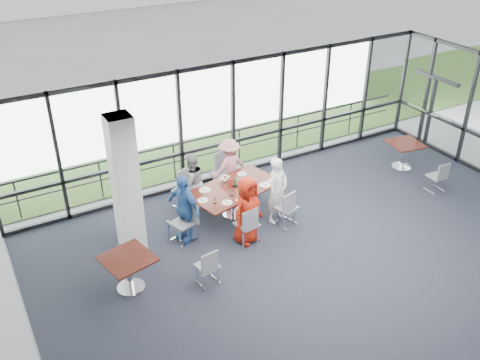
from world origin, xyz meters
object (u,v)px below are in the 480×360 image
diner_far_left (191,183)px  diner_far_right (230,166)px  side_table_left (128,262)px  chair_main_fr (222,173)px  chair_main_nl (247,224)px  chair_spare_la (207,266)px  side_table_right (405,147)px  diner_near_right (277,190)px  structural_column (126,188)px  chair_spare_lb (128,221)px  chair_spare_r (436,177)px  diner_end (184,208)px  chair_main_nr (286,207)px  main_table (234,191)px  chair_main_fl (183,190)px  chair_main_end (183,223)px  diner_near_left (247,210)px

diner_far_left → diner_far_right: (1.21, 0.31, -0.02)m
side_table_left → chair_main_fr: size_ratio=1.12×
chair_main_nl → chair_spare_la: size_ratio=1.11×
side_table_right → diner_near_right: size_ratio=0.61×
structural_column → chair_spare_lb: size_ratio=3.88×
diner_far_left → chair_spare_r: bearing=153.5°
diner_end → chair_main_nr: 2.40m
diner_near_right → chair_spare_r: bearing=-29.4°
diner_near_right → diner_end: size_ratio=1.01×
diner_end → chair_spare_r: (6.54, -1.26, -0.40)m
diner_far_left → chair_main_fr: bearing=-160.0°
diner_far_left → chair_spare_r: size_ratio=1.88×
main_table → side_table_left: size_ratio=2.23×
chair_spare_r → chair_main_fl: bearing=160.6°
diner_near_right → chair_main_end: bearing=154.3°
diner_far_right → chair_spare_r: bearing=145.2°
main_table → diner_near_left: bearing=-117.3°
chair_main_end → chair_spare_la: chair_main_end is taller
structural_column → chair_spare_lb: bearing=78.5°
side_table_right → diner_near_right: diner_near_right is taller
diner_far_right → chair_spare_r: (4.68, -2.56, -0.34)m
main_table → diner_end: size_ratio=1.50×
diner_end → diner_near_left: bearing=38.2°
diner_far_right → main_table: bearing=60.6°
main_table → chair_main_fl: 1.33m
chair_main_fl → chair_spare_la: (-0.78, -2.89, -0.02)m
chair_main_nl → chair_main_end: chair_main_end is taller
side_table_right → chair_main_nr: chair_main_nr is taller
diner_near_right → structural_column: bearing=154.1°
chair_main_nl → chair_main_fl: (-0.61, 2.07, -0.02)m
chair_main_nl → chair_spare_r: bearing=-13.9°
side_table_right → chair_main_nl: 5.66m
diner_far_left → chair_main_nl: bearing=99.7°
structural_column → chair_main_fr: bearing=25.8°
chair_spare_lb → diner_far_right: bearing=-178.3°
main_table → chair_spare_lb: 2.55m
diner_near_right → chair_main_fr: 1.98m
diner_far_left → diner_far_right: diner_far_left is taller
structural_column → chair_main_nr: bearing=-12.2°
diner_far_right → chair_main_nr: 2.02m
chair_main_nr → chair_main_fl: (-1.75, 1.92, -0.02)m
diner_far_right → chair_main_fl: bearing=-4.6°
chair_spare_r → diner_near_right: bearing=172.0°
chair_spare_la → diner_near_right: bearing=19.2°
diner_end → chair_main_fr: bearing=112.7°
chair_main_fl → chair_spare_r: (6.00, -2.53, -0.03)m
side_table_left → diner_near_right: bearing=9.5°
side_table_right → diner_near_left: size_ratio=0.62×
diner_far_right → diner_end: 2.27m
diner_end → chair_main_end: bearing=-65.0°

